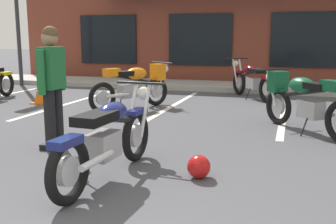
% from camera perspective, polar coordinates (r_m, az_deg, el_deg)
% --- Properties ---
extents(ground_plane, '(80.00, 80.00, 0.00)m').
position_cam_1_polar(ground_plane, '(5.35, 1.94, -6.06)').
color(ground_plane, '#47474C').
extents(sidewalk_kerb, '(22.00, 1.80, 0.14)m').
position_cam_1_polar(sidewalk_kerb, '(12.20, 10.81, 3.49)').
color(sidewalk_kerb, '#A8A59E').
rests_on(sidewalk_kerb, ground_plane).
extents(brick_storefront_building, '(16.81, 5.93, 3.88)m').
position_cam_1_polar(brick_storefront_building, '(15.95, 12.67, 11.78)').
color(brick_storefront_building, brown).
rests_on(brick_storefront_building, ground_plane).
extents(painted_stall_lines, '(12.21, 4.80, 0.01)m').
position_cam_1_polar(painted_stall_lines, '(8.68, 8.06, 0.32)').
color(painted_stall_lines, silver).
rests_on(painted_stall_lines, ground_plane).
extents(motorcycle_foreground_classic, '(0.66, 2.11, 0.98)m').
position_cam_1_polar(motorcycle_foreground_classic, '(4.40, -8.48, -3.58)').
color(motorcycle_foreground_classic, black).
rests_on(motorcycle_foreground_classic, ground_plane).
extents(motorcycle_black_cruiser, '(1.40, 1.84, 0.98)m').
position_cam_1_polar(motorcycle_black_cruiser, '(10.38, 11.78, 4.43)').
color(motorcycle_black_cruiser, black).
rests_on(motorcycle_black_cruiser, ground_plane).
extents(motorcycle_silver_naked, '(1.31, 1.89, 0.98)m').
position_cam_1_polar(motorcycle_silver_naked, '(8.70, -4.70, 3.91)').
color(motorcycle_silver_naked, black).
rests_on(motorcycle_silver_naked, ground_plane).
extents(motorcycle_green_cafe_racer, '(1.56, 1.74, 0.98)m').
position_cam_1_polar(motorcycle_green_cafe_racer, '(6.90, 18.54, 1.67)').
color(motorcycle_green_cafe_racer, black).
rests_on(motorcycle_green_cafe_racer, ground_plane).
extents(person_in_black_shirt, '(0.28, 0.60, 1.68)m').
position_cam_1_polar(person_in_black_shirt, '(5.68, -16.10, 4.31)').
color(person_in_black_shirt, black).
rests_on(person_in_black_shirt, ground_plane).
extents(helmet_on_pavement, '(0.26, 0.26, 0.26)m').
position_cam_1_polar(helmet_on_pavement, '(4.47, 4.39, -7.72)').
color(helmet_on_pavement, '#B71414').
rests_on(helmet_on_pavement, ground_plane).
extents(traffic_cone, '(0.34, 0.34, 0.53)m').
position_cam_1_polar(traffic_cone, '(9.87, -17.70, 2.65)').
color(traffic_cone, orange).
rests_on(traffic_cone, ground_plane).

